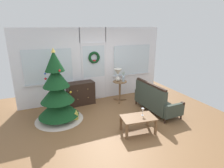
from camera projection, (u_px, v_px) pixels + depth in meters
The scene contains 11 objects.
ground_plane at pixel (118, 124), 5.12m from camera, with size 6.76×6.76×0.00m, color brown.
back_wall_with_door at pixel (94, 65), 6.56m from camera, with size 5.20×0.19×2.55m.
christmas_tree at pixel (57, 96), 5.18m from camera, with size 1.36×1.36×2.06m.
dresser_cabinet at pixel (81, 93), 6.36m from camera, with size 0.92×0.49×0.78m.
settee_sofa at pixel (154, 100), 5.78m from camera, with size 0.76×1.62×0.96m.
side_table at pixel (120, 87), 6.57m from camera, with size 0.50×0.48×0.74m.
table_lamp at pixel (118, 73), 6.43m from camera, with size 0.28×0.28×0.44m.
flower_vase at pixel (123, 78), 6.45m from camera, with size 0.11×0.10×0.35m.
coffee_table at pixel (138, 119), 4.66m from camera, with size 0.90×0.62×0.42m.
wine_glass at pixel (143, 110), 4.69m from camera, with size 0.08×0.08×0.20m.
gift_box at pixel (74, 116), 5.35m from camera, with size 0.22×0.20×0.22m, color #D8C64C.
Camera 1 is at (-1.96, -4.11, 2.59)m, focal length 29.78 mm.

